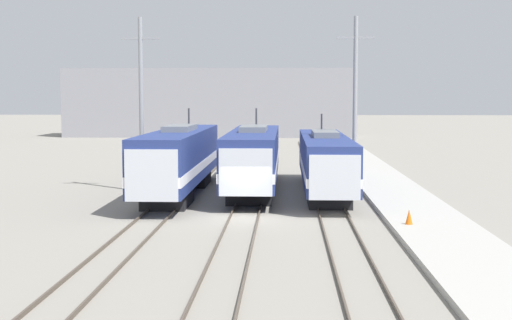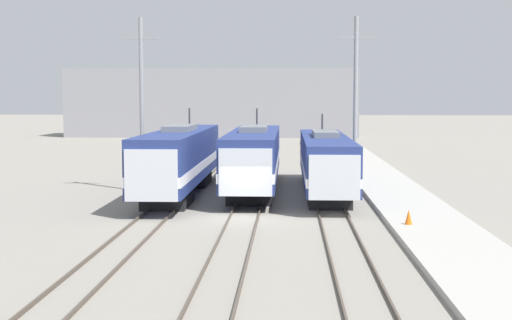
# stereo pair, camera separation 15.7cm
# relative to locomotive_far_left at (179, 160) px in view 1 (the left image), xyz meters

# --- Properties ---
(ground_plane) EXTENTS (400.00, 400.00, 0.00)m
(ground_plane) POSITION_rel_locomotive_far_left_xyz_m (4.54, -8.15, -2.23)
(ground_plane) COLOR gray
(rail_pair_far_left) EXTENTS (1.51, 120.00, 0.15)m
(rail_pair_far_left) POSITION_rel_locomotive_far_left_xyz_m (0.00, -8.15, -2.16)
(rail_pair_far_left) COLOR #4C4238
(rail_pair_far_left) RESTS_ON ground_plane
(rail_pair_center) EXTENTS (1.51, 120.00, 0.15)m
(rail_pair_center) POSITION_rel_locomotive_far_left_xyz_m (4.54, -8.15, -2.16)
(rail_pair_center) COLOR #4C4238
(rail_pair_center) RESTS_ON ground_plane
(rail_pair_far_right) EXTENTS (1.51, 120.00, 0.15)m
(rail_pair_far_right) POSITION_rel_locomotive_far_left_xyz_m (9.08, -8.15, -2.16)
(rail_pair_far_right) COLOR #4C4238
(rail_pair_far_right) RESTS_ON ground_plane
(locomotive_far_left) EXTENTS (2.92, 19.23, 5.33)m
(locomotive_far_left) POSITION_rel_locomotive_far_left_xyz_m (0.00, 0.00, 0.00)
(locomotive_far_left) COLOR black
(locomotive_far_left) RESTS_ON ground_plane
(locomotive_center) EXTENTS (3.08, 18.83, 5.31)m
(locomotive_center) POSITION_rel_locomotive_far_left_xyz_m (4.54, 2.02, -0.05)
(locomotive_center) COLOR black
(locomotive_center) RESTS_ON ground_plane
(locomotive_far_right) EXTENTS (2.84, 18.81, 4.95)m
(locomotive_far_right) POSITION_rel_locomotive_far_left_xyz_m (9.08, 0.77, -0.18)
(locomotive_far_right) COLOR black
(locomotive_far_right) RESTS_ON ground_plane
(catenary_tower_left) EXTENTS (2.43, 0.28, 11.15)m
(catenary_tower_left) POSITION_rel_locomotive_far_left_xyz_m (-2.64, 1.75, 3.63)
(catenary_tower_left) COLOR gray
(catenary_tower_left) RESTS_ON ground_plane
(catenary_tower_right) EXTENTS (2.43, 0.28, 11.15)m
(catenary_tower_right) POSITION_rel_locomotive_far_left_xyz_m (10.99, 1.75, 3.63)
(catenary_tower_right) COLOR gray
(catenary_tower_right) RESTS_ON ground_plane
(platform) EXTENTS (4.00, 120.00, 0.28)m
(platform) POSITION_rel_locomotive_far_left_xyz_m (13.47, -8.15, -2.10)
(platform) COLOR #A8A59E
(platform) RESTS_ON ground_plane
(traffic_cone) EXTENTS (0.34, 0.34, 0.69)m
(traffic_cone) POSITION_rel_locomotive_far_left_xyz_m (12.30, -11.03, -1.61)
(traffic_cone) COLOR orange
(traffic_cone) RESTS_ON platform
(depot_building) EXTENTS (43.94, 8.54, 10.31)m
(depot_building) POSITION_rel_locomotive_far_left_xyz_m (-4.88, 65.56, 2.92)
(depot_building) COLOR gray
(depot_building) RESTS_ON ground_plane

